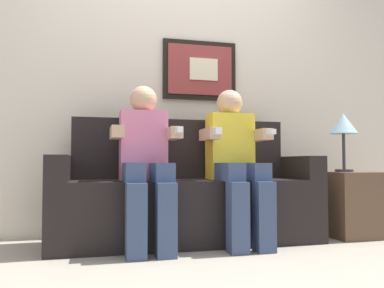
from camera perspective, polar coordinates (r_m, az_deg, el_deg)
ground_plane at (r=2.71m, az=0.80°, el=-14.78°), size 5.59×5.59×0.00m
back_wall_assembly at (r=3.48m, az=-2.41°, el=9.49°), size 4.30×0.10×2.60m
couch at (r=2.98m, az=-0.83°, el=-7.62°), size 1.90×0.58×0.90m
person_on_left at (r=2.75m, az=-6.53°, el=-1.90°), size 0.46×0.56×1.11m
person_on_right at (r=2.90m, az=6.10°, el=-1.93°), size 0.46×0.56×1.11m
side_table_right at (r=3.43m, az=21.44°, el=-7.82°), size 0.40×0.40×0.50m
table_lamp at (r=3.42m, az=20.38°, el=2.34°), size 0.22×0.22×0.46m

